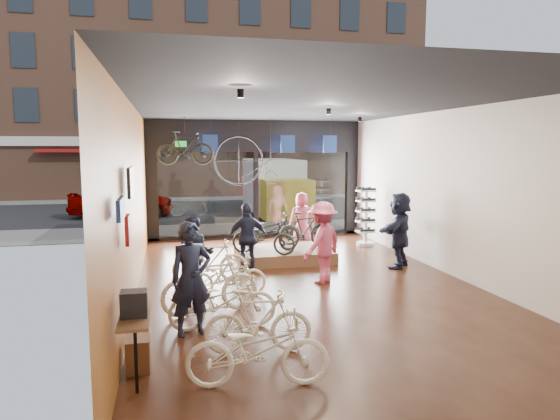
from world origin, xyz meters
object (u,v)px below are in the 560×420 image
object	(u,v)px
floor_bike_0	(258,350)
display_platform	(284,254)
floor_bike_2	(223,301)
penny_farthing	(249,162)
customer_2	(248,238)
box_truck	(277,188)
sunglasses_rack	(366,216)
customer_4	(302,219)
customer_0	(191,279)
customer_3	(322,242)
hung_bike	(185,148)
display_bike_left	(263,237)
floor_bike_1	(258,321)
floor_bike_4	(226,276)
floor_bike_5	(210,261)
customer_5	(399,230)
floor_bike_3	(210,284)
customer_1	(195,255)
street_car	(122,200)
display_bike_mid	(305,230)
display_bike_right	(270,230)

from	to	relation	value
floor_bike_0	display_platform	size ratio (longest dim) A/B	0.74
floor_bike_2	penny_farthing	size ratio (longest dim) A/B	0.94
floor_bike_0	customer_2	world-z (taller)	customer_2
box_truck	sunglasses_rack	bearing A→B (deg)	-81.12
box_truck	customer_4	distance (m)	6.73
customer_0	box_truck	bearing A→B (deg)	58.33
floor_bike_2	penny_farthing	bearing A→B (deg)	-13.83
floor_bike_2	customer_3	xyz separation A→B (m)	(2.42, 2.33, 0.43)
floor_bike_2	hung_bike	xyz separation A→B (m)	(-0.31, 6.53, 2.47)
customer_4	sunglasses_rack	size ratio (longest dim) A/B	0.90
floor_bike_2	customer_0	bearing A→B (deg)	103.86
display_bike_left	customer_4	bearing A→B (deg)	-5.87
customer_2	penny_farthing	xyz separation A→B (m)	(0.60, 3.40, 1.68)
box_truck	floor_bike_1	bearing A→B (deg)	-103.51
floor_bike_2	floor_bike_1	bearing A→B (deg)	-161.27
display_bike_left	customer_4	world-z (taller)	customer_4
floor_bike_0	floor_bike_4	distance (m)	3.80
floor_bike_5	customer_5	size ratio (longest dim) A/B	0.88
floor_bike_0	display_bike_left	world-z (taller)	display_bike_left
floor_bike_3	floor_bike_2	bearing A→B (deg)	178.33
floor_bike_2	hung_bike	distance (m)	6.98
customer_0	customer_1	xyz separation A→B (m)	(0.19, 2.31, -0.11)
floor_bike_2	floor_bike_4	world-z (taller)	floor_bike_2
box_truck	customer_2	distance (m)	10.10
box_truck	hung_bike	size ratio (longest dim) A/B	3.89
street_car	display_bike_mid	distance (m)	11.15
customer_3	street_car	bearing A→B (deg)	-104.35
floor_bike_1	penny_farthing	distance (m)	8.45
display_bike_right	customer_3	xyz separation A→B (m)	(0.58, -2.83, 0.16)
floor_bike_0	display_platform	distance (m)	7.03
floor_bike_1	floor_bike_3	xyz separation A→B (m)	(-0.51, 1.87, 0.07)
street_car	floor_bike_5	xyz separation A→B (m)	(2.78, -11.51, -0.24)
street_car	display_bike_left	bearing A→B (deg)	-157.59
display_bike_right	customer_1	xyz separation A→B (m)	(-2.15, -2.99, 0.05)
floor_bike_4	customer_4	bearing A→B (deg)	-32.64
street_car	floor_bike_0	distance (m)	16.66
display_platform	customer_2	size ratio (longest dim) A/B	1.47
floor_bike_4	hung_bike	bearing A→B (deg)	4.44
street_car	customer_3	world-z (taller)	customer_3
box_truck	display_bike_left	world-z (taller)	box_truck
display_bike_right	floor_bike_0	bearing A→B (deg)	168.37
customer_3	floor_bike_5	bearing A→B (deg)	-49.12
customer_0	sunglasses_rack	distance (m)	8.30
floor_bike_0	display_bike_left	size ratio (longest dim) A/B	1.09
floor_bike_0	customer_2	size ratio (longest dim) A/B	1.08
floor_bike_5	penny_farthing	world-z (taller)	penny_farthing
street_car	display_bike_right	distance (m)	10.24
floor_bike_5	display_bike_mid	world-z (taller)	display_bike_mid
floor_bike_5	sunglasses_rack	world-z (taller)	sunglasses_rack
customer_5	sunglasses_rack	world-z (taller)	customer_5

